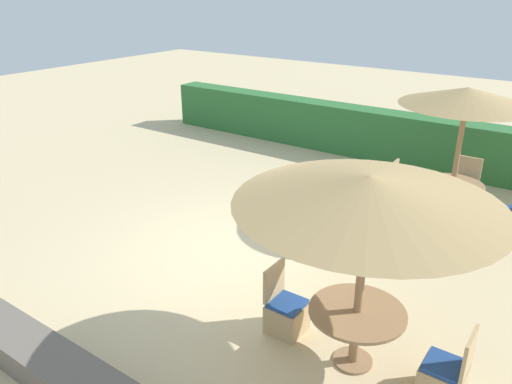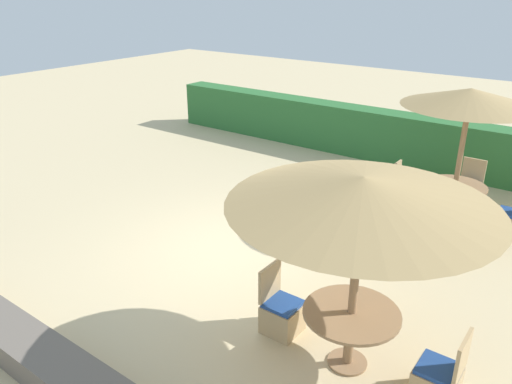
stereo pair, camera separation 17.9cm
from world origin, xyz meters
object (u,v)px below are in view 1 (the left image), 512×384
Objects in this scene: round_table_front_right at (356,321)px; patio_chair_front_right_east at (444,378)px; patio_chair_front_right_west at (286,313)px; patio_chair_back_right_south at (432,226)px; parasol_front_right at (369,191)px; parasol_back_right at (467,97)px; patio_chair_back_right_west at (400,194)px; round_table_back_right at (452,190)px; patio_chair_back_right_north at (464,190)px; patio_chair_back_right_east at (507,219)px.

patio_chair_front_right_east reaches higher than round_table_front_right.
round_table_front_right is at bearing 93.02° from patio_chair_front_right_east.
patio_chair_back_right_south is at bearing 167.72° from patio_chair_front_right_west.
patio_chair_back_right_south reaches higher than round_table_front_right.
parasol_back_right is at bearing 92.37° from parasol_front_right.
patio_chair_front_right_east is 1.00× the size of patio_chair_back_right_west.
round_table_front_right is at bearing 87.70° from patio_chair_front_right_west.
round_table_front_right reaches higher than round_table_back_right.
patio_chair_back_right_south is (-0.00, -1.09, -2.12)m from parasol_back_right.
patio_chair_back_right_north is (-0.16, 5.77, -2.00)m from parasol_front_right.
round_table_back_right is (0.00, 0.00, -1.80)m from parasol_back_right.
round_table_front_right is 4.94m from patio_chair_back_right_west.
patio_chair_front_right_west is at bearing 177.70° from round_table_front_right.
round_table_back_right is (0.80, 4.73, 0.33)m from patio_chair_front_right_west.
parasol_back_right is (-0.20, 4.77, 1.78)m from round_table_front_right.
parasol_back_right is at bearing 170.42° from patio_chair_front_right_west.
round_table_front_right is 1.23× the size of patio_chair_back_right_east.
patio_chair_front_right_east is 4.75m from patio_chair_back_right_east.
round_table_back_right is 1.24× the size of patio_chair_back_right_east.
patio_chair_front_right_west is 1.00× the size of patio_chair_back_right_west.
patio_chair_back_right_east reaches higher than round_table_back_right.
parasol_back_right is 1.80m from round_table_back_right.
patio_chair_back_right_west is at bearing -177.70° from patio_chair_front_right_west.
parasol_front_right is at bearing 180.00° from round_table_front_right.
patio_chair_back_right_west is 1.00× the size of patio_chair_back_right_east.
round_table_front_right is 1.23× the size of patio_chair_front_right_east.
patio_chair_front_right_east is at bearing -75.19° from round_table_back_right.
patio_chair_back_right_east is (1.03, 0.03, -0.33)m from round_table_back_right.
patio_chair_back_right_west reaches higher than round_table_back_right.
patio_chair_back_right_south is at bearing -90.25° from parasol_back_right.
patio_chair_front_right_west is 4.80m from round_table_back_right.
parasol_back_right is 2.22× the size of round_table_back_right.
round_table_back_right is at bearing 92.37° from round_table_front_right.
patio_chair_back_right_west is (-0.99, 0.02, -2.12)m from parasol_back_right.
patio_chair_back_right_south is (-1.25, 3.63, 0.00)m from patio_chair_front_right_east.
patio_chair_back_right_east is at bearing 158.93° from patio_chair_front_right_west.
patio_chair_back_right_north is 1.00× the size of patio_chair_back_right_south.
patio_chair_back_right_west is 2.02m from patio_chair_back_right_east.
round_table_back_right is at bearing 14.81° from patio_chair_front_right_east.
patio_chair_back_right_south is 1.00× the size of patio_chair_back_right_east.
parasol_back_right is at bearing 180.00° from round_table_back_right.
parasol_back_right is 2.34m from patio_chair_back_right_west.
round_table_front_right is at bearing 91.63° from patio_chair_back_right_north.
round_table_front_right is at bearing 170.09° from patio_chair_back_right_east.
round_table_front_right is 5.09m from parasol_back_right.
patio_chair_front_right_west is 4.75m from patio_chair_back_right_west.
parasol_back_right is (-1.25, 4.71, 2.12)m from patio_chair_front_right_east.
patio_chair_back_right_west and patio_chair_back_right_east have the same top height.
round_table_front_right is 0.45× the size of parasol_back_right.
patio_chair_back_right_north is 1.00× the size of patio_chair_back_right_east.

